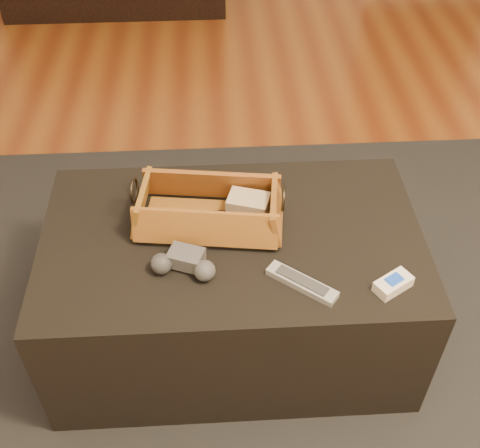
{
  "coord_description": "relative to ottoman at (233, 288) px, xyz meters",
  "views": [
    {
      "loc": [
        -0.12,
        -1.01,
        1.54
      ],
      "look_at": [
        -0.06,
        0.08,
        0.49
      ],
      "focal_mm": 45.0,
      "sensor_mm": 36.0,
      "label": 1
    }
  ],
  "objects": [
    {
      "name": "floor",
      "position": [
        0.08,
        -0.1,
        -0.23
      ],
      "size": [
        5.0,
        5.5,
        0.01
      ],
      "primitive_type": "cube",
      "color": "brown",
      "rests_on": "ground"
    },
    {
      "name": "area_rug",
      "position": [
        0.0,
        -0.05,
        -0.22
      ],
      "size": [
        2.6,
        2.0,
        0.01
      ],
      "primitive_type": "cube",
      "color": "black",
      "rests_on": "floor"
    },
    {
      "name": "ottoman",
      "position": [
        0.0,
        0.0,
        0.0
      ],
      "size": [
        1.0,
        0.6,
        0.42
      ],
      "primitive_type": "cube",
      "color": "black",
      "rests_on": "area_rug"
    },
    {
      "name": "tv_remote",
      "position": [
        -0.08,
        0.04,
        0.23
      ],
      "size": [
        0.2,
        0.05,
        0.02
      ],
      "primitive_type": "cube",
      "rotation": [
        0.0,
        0.0,
        -0.03
      ],
      "color": "black",
      "rests_on": "wicker_basket"
    },
    {
      "name": "cloth_bundle",
      "position": [
        0.05,
        0.07,
        0.25
      ],
      "size": [
        0.12,
        0.1,
        0.06
      ],
      "primitive_type": "cube",
      "rotation": [
        0.0,
        0.0,
        -0.31
      ],
      "color": "#C7AD8A",
      "rests_on": "wicker_basket"
    },
    {
      "name": "wicker_basket",
      "position": [
        -0.06,
        0.05,
        0.26
      ],
      "size": [
        0.41,
        0.25,
        0.14
      ],
      "color": "#A87325",
      "rests_on": "ottoman"
    },
    {
      "name": "game_controller",
      "position": [
        -0.12,
        -0.12,
        0.24
      ],
      "size": [
        0.17,
        0.12,
        0.05
      ],
      "color": "#424246",
      "rests_on": "ottoman"
    },
    {
      "name": "silver_remote",
      "position": [
        0.16,
        -0.18,
        0.22
      ],
      "size": [
        0.17,
        0.14,
        0.02
      ],
      "color": "#A1A3A8",
      "rests_on": "ottoman"
    },
    {
      "name": "cream_gadget",
      "position": [
        0.37,
        -0.2,
        0.23
      ],
      "size": [
        0.1,
        0.09,
        0.03
      ],
      "color": "white",
      "rests_on": "ottoman"
    }
  ]
}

